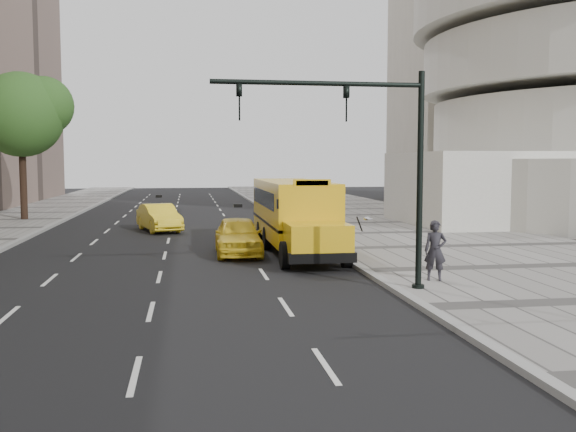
{
  "coord_description": "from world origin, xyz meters",
  "views": [
    {
      "loc": [
        -0.01,
        -26.52,
        3.82
      ],
      "look_at": [
        3.5,
        -4.0,
        1.9
      ],
      "focal_mm": 40.0,
      "sensor_mm": 36.0,
      "label": 1
    }
  ],
  "objects": [
    {
      "name": "curb_museum",
      "position": [
        6.0,
        0.0,
        0.07
      ],
      "size": [
        0.3,
        140.0,
        0.15
      ],
      "primitive_type": "cube",
      "color": "gray",
      "rests_on": "ground"
    },
    {
      "name": "school_bus",
      "position": [
        4.5,
        0.81,
        1.76
      ],
      "size": [
        2.96,
        11.56,
        3.19
      ],
      "color": "gold",
      "rests_on": "ground"
    },
    {
      "name": "pedestrian",
      "position": [
        7.54,
        -7.75,
        1.09
      ],
      "size": [
        0.79,
        0.64,
        1.87
      ],
      "primitive_type": "imported",
      "rotation": [
        0.0,
        0.0,
        -0.32
      ],
      "color": "#252329",
      "rests_on": "sidewalk_museum"
    },
    {
      "name": "ground",
      "position": [
        0.0,
        0.0,
        0.0
      ],
      "size": [
        140.0,
        140.0,
        0.0
      ],
      "primitive_type": "plane",
      "color": "black",
      "rests_on": "ground"
    },
    {
      "name": "tree_c",
      "position": [
        -10.4,
        16.85,
        6.88
      ],
      "size": [
        6.08,
        5.4,
        9.54
      ],
      "color": "black",
      "rests_on": "ground"
    },
    {
      "name": "taxi_far",
      "position": [
        -1.63,
        9.55,
        0.75
      ],
      "size": [
        2.82,
        4.81,
        1.5
      ],
      "primitive_type": "imported",
      "rotation": [
        0.0,
        0.0,
        0.29
      ],
      "color": "yellow",
      "rests_on": "ground"
    },
    {
      "name": "taxi_near",
      "position": [
        2.0,
        -0.2,
        0.79
      ],
      "size": [
        1.95,
        4.65,
        1.57
      ],
      "primitive_type": "imported",
      "rotation": [
        0.0,
        0.0,
        -0.02
      ],
      "color": "yellow",
      "rests_on": "ground"
    },
    {
      "name": "sidewalk_museum",
      "position": [
        12.0,
        0.0,
        0.07
      ],
      "size": [
        12.0,
        140.0,
        0.15
      ],
      "primitive_type": "cube",
      "color": "gray",
      "rests_on": "ground"
    },
    {
      "name": "traffic_signal",
      "position": [
        5.19,
        -8.83,
        4.09
      ],
      "size": [
        6.18,
        0.36,
        6.4
      ],
      "color": "black",
      "rests_on": "ground"
    }
  ]
}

